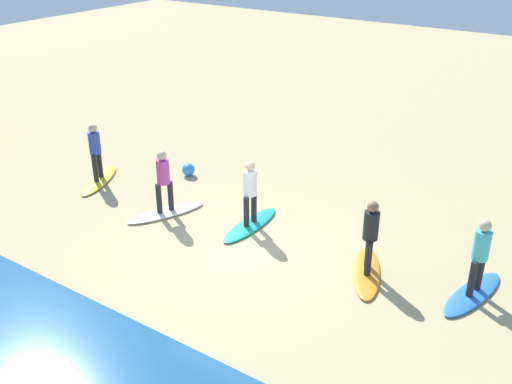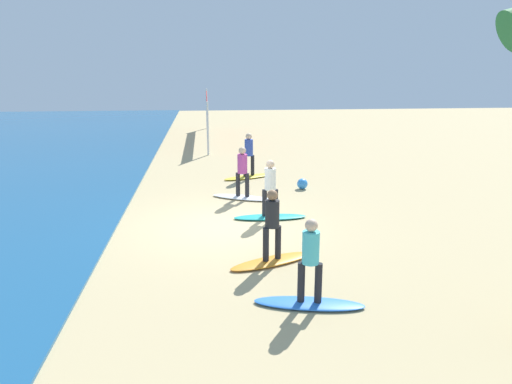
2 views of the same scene
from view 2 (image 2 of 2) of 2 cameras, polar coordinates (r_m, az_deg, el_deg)
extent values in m
plane|color=tan|center=(14.19, -3.39, -3.79)|extent=(60.00, 60.00, 0.00)
ellipsoid|color=blue|center=(9.91, 5.97, -12.32)|extent=(0.96, 2.17, 0.09)
cylinder|color=#232328|center=(9.72, 5.08, -10.02)|extent=(0.14, 0.14, 0.78)
cylinder|color=#232328|center=(9.72, 7.00, -10.07)|extent=(0.14, 0.14, 0.78)
cylinder|color=#4CC6D1|center=(9.45, 6.16, -6.20)|extent=(0.32, 0.32, 0.62)
sphere|color=beige|center=(9.30, 6.23, -3.73)|extent=(0.24, 0.24, 0.24)
ellipsoid|color=orange|center=(11.72, 1.79, -7.75)|extent=(1.36, 2.15, 0.09)
cylinder|color=#232328|center=(11.48, 1.11, -5.90)|extent=(0.14, 0.14, 0.78)
cylinder|color=#232328|center=(11.63, 2.48, -5.62)|extent=(0.14, 0.14, 0.78)
cylinder|color=#262628|center=(11.32, 1.83, -2.45)|extent=(0.32, 0.32, 0.62)
sphere|color=#9E704C|center=(11.20, 1.85, -0.35)|extent=(0.24, 0.24, 0.24)
ellipsoid|color=teal|center=(14.77, 1.57, -2.82)|extent=(0.57, 2.10, 0.09)
cylinder|color=#232328|center=(14.62, 0.96, -1.22)|extent=(0.14, 0.14, 0.78)
cylinder|color=#232328|center=(14.66, 2.21, -1.18)|extent=(0.14, 0.14, 0.78)
cylinder|color=white|center=(14.46, 1.61, 1.46)|extent=(0.32, 0.32, 0.62)
sphere|color=beige|center=(14.36, 1.62, 3.13)|extent=(0.24, 0.24, 0.24)
ellipsoid|color=white|center=(16.77, -1.51, -0.61)|extent=(1.35, 2.15, 0.09)
cylinder|color=#232328|center=(16.71, -2.04, 0.87)|extent=(0.14, 0.14, 0.78)
cylinder|color=#232328|center=(16.60, -1.00, 0.79)|extent=(0.14, 0.14, 0.78)
cylinder|color=#B74293|center=(16.49, -1.54, 3.19)|extent=(0.32, 0.32, 0.62)
sphere|color=beige|center=(16.41, -1.55, 4.65)|extent=(0.24, 0.24, 0.24)
ellipsoid|color=yellow|center=(19.61, -0.80, 1.73)|extent=(1.37, 2.15, 0.09)
cylinder|color=#232328|center=(19.44, -1.22, 2.92)|extent=(0.14, 0.14, 0.78)
cylinder|color=#232328|center=(19.58, -0.39, 3.02)|extent=(0.14, 0.14, 0.78)
cylinder|color=#334CAD|center=(19.37, -0.81, 5.00)|extent=(0.32, 0.32, 0.62)
sphere|color=beige|center=(19.30, -0.82, 6.25)|extent=(0.24, 0.24, 0.24)
cylinder|color=silver|center=(23.99, -5.42, 7.08)|extent=(0.10, 0.10, 2.50)
cylinder|color=silver|center=(32.93, -5.52, 9.27)|extent=(0.10, 0.10, 2.50)
cube|color=red|center=(28.38, -5.52, 9.65)|extent=(9.00, 0.12, 0.90)
sphere|color=#338CE5|center=(18.02, 5.22, 0.92)|extent=(0.37, 0.37, 0.37)
camera|label=1|loc=(11.36, -61.53, 20.06)|focal=41.56mm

